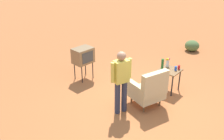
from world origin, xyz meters
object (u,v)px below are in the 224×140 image
tv_on_stand (83,56)px  soda_can_blue (176,68)px  side_table (169,73)px  flower_vase (168,62)px  bottle_wine_green (162,64)px  armchair (149,89)px  person_standing (121,79)px  soda_can_red (179,67)px

tv_on_stand → soda_can_blue: 2.79m
side_table → flower_vase: size_ratio=2.49×
bottle_wine_green → flower_vase: (-0.28, 0.01, -0.01)m
armchair → bottle_wine_green: 1.01m
soda_can_blue → bottle_wine_green: size_ratio=0.38×
soda_can_blue → flower_vase: flower_vase is taller
tv_on_stand → person_standing: bearing=70.7°
person_standing → soda_can_red: person_standing is taller
bottle_wine_green → soda_can_red: bearing=131.8°
side_table → person_standing: size_ratio=0.40×
tv_on_stand → bottle_wine_green: size_ratio=3.22×
armchair → tv_on_stand: bearing=-90.9°
side_table → person_standing: bearing=-13.0°
person_standing → bottle_wine_green: bearing=172.3°
soda_can_red → bottle_wine_green: size_ratio=0.38×
armchair → tv_on_stand: armchair is taller
side_table → flower_vase: 0.34m
soda_can_red → bottle_wine_green: bottle_wine_green is taller
tv_on_stand → person_standing: size_ratio=0.63×
soda_can_blue → soda_can_red: bearing=163.6°
person_standing → bottle_wine_green: person_standing is taller
soda_can_red → flower_vase: bearing=-83.9°
side_table → flower_vase: (-0.16, -0.17, 0.25)m
armchair → person_standing: person_standing is taller
bottle_wine_green → flower_vase: bottle_wine_green is taller
side_table → bottle_wine_green: size_ratio=2.07×
person_standing → soda_can_red: 2.03m
bottle_wine_green → flower_vase: 0.28m
tv_on_stand → person_standing: (0.71, 2.02, 0.16)m
soda_can_blue → flower_vase: (-0.09, -0.31, 0.09)m
armchair → bottle_wine_green: size_ratio=3.31×
soda_can_red → soda_can_blue: size_ratio=1.00×
soda_can_blue → person_standing: bearing=-16.6°
side_table → tv_on_stand: size_ratio=0.64×
side_table → soda_can_red: 0.31m
bottle_wine_green → flower_vase: size_ratio=1.21×
side_table → tv_on_stand: (1.03, -2.43, 0.22)m
armchair → tv_on_stand: 2.43m
side_table → person_standing: person_standing is taller
person_standing → flower_vase: (-1.90, 0.23, -0.13)m
armchair → soda_can_blue: armchair is taller
soda_can_blue → bottle_wine_green: 0.39m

